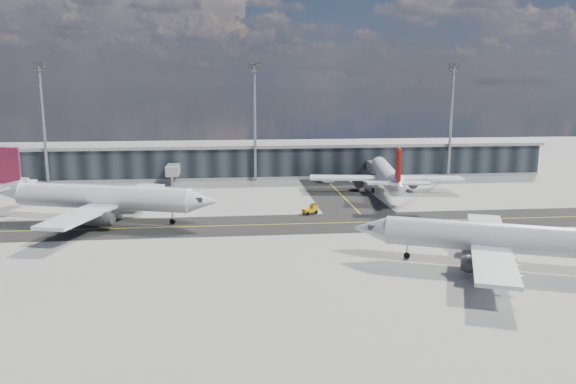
{
  "coord_description": "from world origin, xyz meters",
  "views": [
    {
      "loc": [
        -6.17,
        -90.47,
        24.39
      ],
      "look_at": [
        4.02,
        7.66,
        5.0
      ],
      "focal_mm": 35.0,
      "sensor_mm": 36.0,
      "label": 1
    }
  ],
  "objects_px": {
    "airliner_af": "(100,197)",
    "baggage_tug": "(311,209)",
    "airliner_near": "(503,239)",
    "service_van": "(323,180)",
    "airliner_redtail": "(387,175)"
  },
  "relations": [
    {
      "from": "airliner_af",
      "to": "airliner_redtail",
      "type": "height_order",
      "value": "airliner_af"
    },
    {
      "from": "service_van",
      "to": "airliner_redtail",
      "type": "bearing_deg",
      "value": -70.77
    },
    {
      "from": "airliner_near",
      "to": "service_van",
      "type": "relative_size",
      "value": 7.59
    },
    {
      "from": "airliner_af",
      "to": "service_van",
      "type": "xyz_separation_m",
      "value": [
        45.85,
        33.94,
        -3.53
      ]
    },
    {
      "from": "airliner_af",
      "to": "baggage_tug",
      "type": "relative_size",
      "value": 13.41
    },
    {
      "from": "airliner_redtail",
      "to": "airliner_near",
      "type": "xyz_separation_m",
      "value": [
        1.25,
        -51.77,
        -0.08
      ]
    },
    {
      "from": "airliner_af",
      "to": "airliner_redtail",
      "type": "relative_size",
      "value": 1.05
    },
    {
      "from": "airliner_af",
      "to": "airliner_near",
      "type": "relative_size",
      "value": 1.11
    },
    {
      "from": "airliner_near",
      "to": "service_van",
      "type": "xyz_separation_m",
      "value": [
        -13.35,
        65.71,
        -3.18
      ]
    },
    {
      "from": "airliner_af",
      "to": "airliner_redtail",
      "type": "bearing_deg",
      "value": 125.85
    },
    {
      "from": "airliner_af",
      "to": "baggage_tug",
      "type": "bearing_deg",
      "value": 108.86
    },
    {
      "from": "airliner_redtail",
      "to": "airliner_af",
      "type": "bearing_deg",
      "value": -152.36
    },
    {
      "from": "airliner_near",
      "to": "baggage_tug",
      "type": "distance_m",
      "value": 39.33
    },
    {
      "from": "baggage_tug",
      "to": "service_van",
      "type": "distance_m",
      "value": 33.45
    },
    {
      "from": "airliner_near",
      "to": "baggage_tug",
      "type": "bearing_deg",
      "value": 54.54
    }
  ]
}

